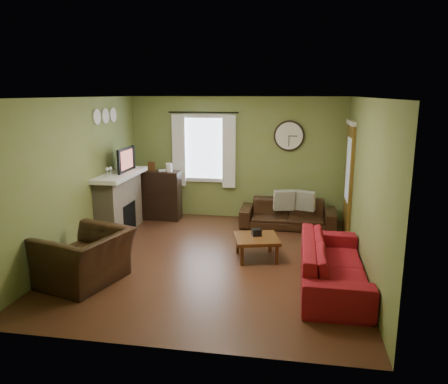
% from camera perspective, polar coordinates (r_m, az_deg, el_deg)
% --- Properties ---
extents(floor, '(4.60, 5.20, 0.00)m').
position_cam_1_polar(floor, '(7.24, -1.33, -8.80)').
color(floor, '#472717').
rests_on(floor, ground).
extents(ceiling, '(4.60, 5.20, 0.00)m').
position_cam_1_polar(ceiling, '(6.73, -1.45, 12.24)').
color(ceiling, white).
rests_on(ceiling, ground).
extents(wall_left, '(0.00, 5.20, 2.60)m').
position_cam_1_polar(wall_left, '(7.65, -18.56, 1.85)').
color(wall_left, olive).
rests_on(wall_left, ground).
extents(wall_right, '(0.00, 5.20, 2.60)m').
position_cam_1_polar(wall_right, '(6.82, 17.94, 0.62)').
color(wall_right, olive).
rests_on(wall_right, ground).
extents(wall_back, '(4.60, 0.00, 2.60)m').
position_cam_1_polar(wall_back, '(9.40, 1.67, 4.44)').
color(wall_back, olive).
rests_on(wall_back, ground).
extents(wall_front, '(4.60, 0.00, 2.60)m').
position_cam_1_polar(wall_front, '(4.43, -7.89, -5.27)').
color(wall_front, olive).
rests_on(wall_front, ground).
extents(fireplace, '(0.40, 1.40, 1.10)m').
position_cam_1_polar(fireplace, '(8.73, -13.53, -1.59)').
color(fireplace, tan).
rests_on(fireplace, floor).
extents(firebox, '(0.04, 0.60, 0.55)m').
position_cam_1_polar(firebox, '(8.72, -12.30, -3.24)').
color(firebox, black).
rests_on(firebox, fireplace).
extents(mantel, '(0.58, 1.60, 0.08)m').
position_cam_1_polar(mantel, '(8.59, -13.55, 2.22)').
color(mantel, white).
rests_on(mantel, fireplace).
extents(tv, '(0.08, 0.60, 0.35)m').
position_cam_1_polar(tv, '(8.69, -13.12, 3.78)').
color(tv, black).
rests_on(tv, mantel).
extents(tv_screen, '(0.02, 0.62, 0.36)m').
position_cam_1_polar(tv_screen, '(8.65, -12.65, 4.14)').
color(tv_screen, '#994C3F').
rests_on(tv_screen, mantel).
extents(medallion_left, '(0.28, 0.28, 0.03)m').
position_cam_1_polar(medallion_left, '(8.24, -16.28, 9.41)').
color(medallion_left, white).
rests_on(medallion_left, wall_left).
extents(medallion_mid, '(0.28, 0.28, 0.03)m').
position_cam_1_polar(medallion_mid, '(8.55, -15.25, 9.58)').
color(medallion_mid, white).
rests_on(medallion_mid, wall_left).
extents(medallion_right, '(0.28, 0.28, 0.03)m').
position_cam_1_polar(medallion_right, '(8.87, -14.30, 9.73)').
color(medallion_right, white).
rests_on(medallion_right, wall_left).
extents(window_pane, '(1.00, 0.02, 1.30)m').
position_cam_1_polar(window_pane, '(9.47, -2.56, 5.72)').
color(window_pane, silver).
rests_on(window_pane, wall_back).
extents(curtain_rod, '(0.03, 0.03, 1.50)m').
position_cam_1_polar(curtain_rod, '(9.31, -2.74, 10.35)').
color(curtain_rod, black).
rests_on(curtain_rod, wall_back).
extents(curtain_left, '(0.28, 0.04, 1.55)m').
position_cam_1_polar(curtain_left, '(9.52, -5.93, 5.39)').
color(curtain_left, white).
rests_on(curtain_left, wall_back).
extents(curtain_right, '(0.28, 0.04, 1.55)m').
position_cam_1_polar(curtain_right, '(9.28, 0.65, 5.27)').
color(curtain_right, white).
rests_on(curtain_right, wall_back).
extents(wall_clock, '(0.64, 0.06, 0.64)m').
position_cam_1_polar(wall_clock, '(9.20, 8.50, 7.26)').
color(wall_clock, white).
rests_on(wall_clock, wall_back).
extents(door, '(0.05, 0.90, 2.10)m').
position_cam_1_polar(door, '(8.66, 15.98, 1.56)').
color(door, brown).
rests_on(door, floor).
extents(bookshelf, '(0.88, 0.37, 1.04)m').
position_cam_1_polar(bookshelf, '(9.47, -8.36, -0.42)').
color(bookshelf, black).
rests_on(bookshelf, floor).
extents(book, '(0.24, 0.28, 0.02)m').
position_cam_1_polar(book, '(9.38, -8.50, 2.20)').
color(book, '#522E13').
rests_on(book, bookshelf).
extents(sofa_brown, '(1.90, 0.74, 0.56)m').
position_cam_1_polar(sofa_brown, '(8.94, 8.31, -2.83)').
color(sofa_brown, black).
rests_on(sofa_brown, floor).
extents(pillow_left, '(0.42, 0.24, 0.40)m').
position_cam_1_polar(pillow_left, '(8.93, 10.49, -1.12)').
color(pillow_left, gray).
rests_on(pillow_left, sofa_brown).
extents(pillow_right, '(0.43, 0.21, 0.41)m').
position_cam_1_polar(pillow_right, '(8.89, 7.85, -1.08)').
color(pillow_right, gray).
rests_on(pillow_right, sofa_brown).
extents(sofa_red, '(0.87, 2.24, 0.65)m').
position_cam_1_polar(sofa_red, '(6.40, 14.07, -9.04)').
color(sofa_red, maroon).
rests_on(sofa_red, floor).
extents(armchair, '(1.29, 1.39, 0.75)m').
position_cam_1_polar(armchair, '(6.58, -17.66, -8.19)').
color(armchair, black).
rests_on(armchair, floor).
extents(coffee_table, '(0.84, 0.84, 0.37)m').
position_cam_1_polar(coffee_table, '(7.24, 4.25, -7.26)').
color(coffee_table, '#522E13').
rests_on(coffee_table, floor).
extents(tissue_box, '(0.18, 0.18, 0.11)m').
position_cam_1_polar(tissue_box, '(7.25, 4.25, -5.45)').
color(tissue_box, black).
rests_on(tissue_box, coffee_table).
extents(wine_glass_a, '(0.07, 0.07, 0.19)m').
position_cam_1_polar(wine_glass_a, '(8.07, -14.98, 2.44)').
color(wine_glass_a, white).
rests_on(wine_glass_a, mantel).
extents(wine_glass_b, '(0.06, 0.06, 0.18)m').
position_cam_1_polar(wine_glass_b, '(8.19, -14.60, 2.58)').
color(wine_glass_b, white).
rests_on(wine_glass_b, mantel).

